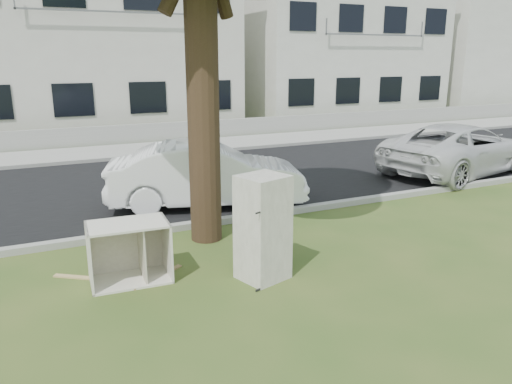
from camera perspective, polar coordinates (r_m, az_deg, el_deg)
name	(u,v)px	position (r m, az deg, el deg)	size (l,w,h in m)	color
ground	(272,273)	(7.58, 1.87, -9.21)	(120.00, 120.00, 0.00)	#334F1C
road	(166,183)	(12.93, -10.22, 0.97)	(120.00, 7.00, 0.01)	black
kerb_near	(215,225)	(9.67, -4.71, -3.74)	(120.00, 0.18, 0.12)	gray
kerb_far	(137,159)	(16.31, -13.48, 3.72)	(120.00, 0.18, 0.12)	gray
sidewalk	(128,151)	(17.71, -14.45, 4.55)	(120.00, 2.80, 0.01)	gray
low_wall	(119,135)	(19.21, -15.44, 6.33)	(120.00, 0.15, 0.70)	gray
townhouse_center	(93,43)	(23.86, -18.16, 15.91)	(11.22, 8.16, 7.44)	silver
townhouse_right	(325,51)	(28.08, 7.91, 15.66)	(10.20, 8.16, 6.84)	silver
filler_right	(500,56)	(37.84, 26.15, 13.81)	(16.00, 9.00, 6.40)	silver
fridge	(263,228)	(7.14, 0.79, -4.12)	(0.63, 0.59, 1.54)	#B6AEA4
cabinet	(129,252)	(7.39, -14.30, -6.68)	(1.12, 0.69, 0.87)	beige
plank_a	(158,277)	(7.56, -11.18, -9.48)	(0.98, 0.08, 0.02)	olive
plank_b	(83,278)	(7.81, -19.14, -9.23)	(0.92, 0.09, 0.02)	tan
plank_c	(141,269)	(7.88, -13.01, -8.53)	(0.82, 0.09, 0.02)	#A4795B
car_center	(207,175)	(10.75, -5.66, 2.00)	(1.46, 4.19, 1.38)	white
car_right	(460,149)	(14.87, 22.27, 4.61)	(2.28, 4.95, 1.38)	silver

